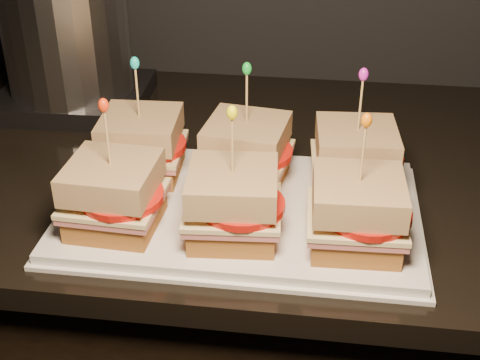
# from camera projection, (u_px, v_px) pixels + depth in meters

# --- Properties ---
(granite_slab) EXTENTS (2.32, 0.67, 0.03)m
(granite_slab) POSITION_uv_depth(u_px,v_px,m) (197.00, 164.00, 1.02)
(granite_slab) COLOR black
(granite_slab) RESTS_ON cabinet
(platter) EXTENTS (0.45, 0.28, 0.02)m
(platter) POSITION_uv_depth(u_px,v_px,m) (240.00, 210.00, 0.87)
(platter) COLOR white
(platter) RESTS_ON granite_slab
(platter_rim) EXTENTS (0.46, 0.29, 0.01)m
(platter_rim) POSITION_uv_depth(u_px,v_px,m) (240.00, 214.00, 0.87)
(platter_rim) COLOR white
(platter_rim) RESTS_ON granite_slab
(sandwich_0_bread_bot) EXTENTS (0.11, 0.11, 0.03)m
(sandwich_0_bread_bot) POSITION_uv_depth(u_px,v_px,m) (143.00, 163.00, 0.93)
(sandwich_0_bread_bot) COLOR brown
(sandwich_0_bread_bot) RESTS_ON platter
(sandwich_0_ham) EXTENTS (0.12, 0.11, 0.01)m
(sandwich_0_ham) POSITION_uv_depth(u_px,v_px,m) (142.00, 152.00, 0.92)
(sandwich_0_ham) COLOR #B75C5C
(sandwich_0_ham) RESTS_ON sandwich_0_bread_bot
(sandwich_0_cheese) EXTENTS (0.12, 0.11, 0.01)m
(sandwich_0_cheese) POSITION_uv_depth(u_px,v_px,m) (142.00, 147.00, 0.91)
(sandwich_0_cheese) COLOR beige
(sandwich_0_cheese) RESTS_ON sandwich_0_ham
(sandwich_0_tomato) EXTENTS (0.10, 0.10, 0.01)m
(sandwich_0_tomato) POSITION_uv_depth(u_px,v_px,m) (149.00, 145.00, 0.90)
(sandwich_0_tomato) COLOR red
(sandwich_0_tomato) RESTS_ON sandwich_0_cheese
(sandwich_0_bread_top) EXTENTS (0.11, 0.11, 0.03)m
(sandwich_0_bread_top) POSITION_uv_depth(u_px,v_px,m) (140.00, 128.00, 0.90)
(sandwich_0_bread_top) COLOR brown
(sandwich_0_bread_top) RESTS_ON sandwich_0_tomato
(sandwich_0_pick) EXTENTS (0.00, 0.00, 0.09)m
(sandwich_0_pick) POSITION_uv_depth(u_px,v_px,m) (138.00, 96.00, 0.87)
(sandwich_0_pick) COLOR tan
(sandwich_0_pick) RESTS_ON sandwich_0_bread_top
(sandwich_0_frill) EXTENTS (0.01, 0.01, 0.02)m
(sandwich_0_frill) POSITION_uv_depth(u_px,v_px,m) (135.00, 63.00, 0.85)
(sandwich_0_frill) COLOR #16BFB4
(sandwich_0_frill) RESTS_ON sandwich_0_pick
(sandwich_1_bread_bot) EXTENTS (0.11, 0.11, 0.03)m
(sandwich_1_bread_bot) POSITION_uv_depth(u_px,v_px,m) (246.00, 170.00, 0.91)
(sandwich_1_bread_bot) COLOR brown
(sandwich_1_bread_bot) RESTS_ON platter
(sandwich_1_ham) EXTENTS (0.12, 0.12, 0.01)m
(sandwich_1_ham) POSITION_uv_depth(u_px,v_px,m) (246.00, 159.00, 0.90)
(sandwich_1_ham) COLOR #B75C5C
(sandwich_1_ham) RESTS_ON sandwich_1_bread_bot
(sandwich_1_cheese) EXTENTS (0.13, 0.12, 0.01)m
(sandwich_1_cheese) POSITION_uv_depth(u_px,v_px,m) (246.00, 154.00, 0.90)
(sandwich_1_cheese) COLOR beige
(sandwich_1_cheese) RESTS_ON sandwich_1_ham
(sandwich_1_tomato) EXTENTS (0.10, 0.10, 0.01)m
(sandwich_1_tomato) POSITION_uv_depth(u_px,v_px,m) (255.00, 152.00, 0.89)
(sandwich_1_tomato) COLOR red
(sandwich_1_tomato) RESTS_ON sandwich_1_cheese
(sandwich_1_bread_top) EXTENTS (0.12, 0.12, 0.03)m
(sandwich_1_bread_top) POSITION_uv_depth(u_px,v_px,m) (247.00, 135.00, 0.88)
(sandwich_1_bread_top) COLOR brown
(sandwich_1_bread_top) RESTS_ON sandwich_1_tomato
(sandwich_1_pick) EXTENTS (0.00, 0.00, 0.09)m
(sandwich_1_pick) POSITION_uv_depth(u_px,v_px,m) (247.00, 102.00, 0.86)
(sandwich_1_pick) COLOR tan
(sandwich_1_pick) RESTS_ON sandwich_1_bread_top
(sandwich_1_frill) EXTENTS (0.01, 0.01, 0.02)m
(sandwich_1_frill) POSITION_uv_depth(u_px,v_px,m) (247.00, 69.00, 0.83)
(sandwich_1_frill) COLOR green
(sandwich_1_frill) RESTS_ON sandwich_1_pick
(sandwich_2_bread_bot) EXTENTS (0.11, 0.11, 0.03)m
(sandwich_2_bread_bot) POSITION_uv_depth(u_px,v_px,m) (353.00, 177.00, 0.89)
(sandwich_2_bread_bot) COLOR brown
(sandwich_2_bread_bot) RESTS_ON platter
(sandwich_2_ham) EXTENTS (0.12, 0.11, 0.01)m
(sandwich_2_ham) POSITION_uv_depth(u_px,v_px,m) (354.00, 166.00, 0.88)
(sandwich_2_ham) COLOR #B75C5C
(sandwich_2_ham) RESTS_ON sandwich_2_bread_bot
(sandwich_2_cheese) EXTENTS (0.12, 0.12, 0.01)m
(sandwich_2_cheese) POSITION_uv_depth(u_px,v_px,m) (355.00, 161.00, 0.88)
(sandwich_2_cheese) COLOR beige
(sandwich_2_cheese) RESTS_ON sandwich_2_ham
(sandwich_2_tomato) EXTENTS (0.10, 0.10, 0.01)m
(sandwich_2_tomato) POSITION_uv_depth(u_px,v_px,m) (365.00, 159.00, 0.87)
(sandwich_2_tomato) COLOR red
(sandwich_2_tomato) RESTS_ON sandwich_2_cheese
(sandwich_2_bread_top) EXTENTS (0.11, 0.11, 0.03)m
(sandwich_2_bread_top) POSITION_uv_depth(u_px,v_px,m) (357.00, 141.00, 0.86)
(sandwich_2_bread_top) COLOR brown
(sandwich_2_bread_top) RESTS_ON sandwich_2_tomato
(sandwich_2_pick) EXTENTS (0.00, 0.00, 0.09)m
(sandwich_2_pick) POSITION_uv_depth(u_px,v_px,m) (360.00, 108.00, 0.84)
(sandwich_2_pick) COLOR tan
(sandwich_2_pick) RESTS_ON sandwich_2_bread_top
(sandwich_2_frill) EXTENTS (0.01, 0.01, 0.02)m
(sandwich_2_frill) POSITION_uv_depth(u_px,v_px,m) (364.00, 74.00, 0.82)
(sandwich_2_frill) COLOR #CC20BB
(sandwich_2_frill) RESTS_ON sandwich_2_pick
(sandwich_3_bread_bot) EXTENTS (0.11, 0.11, 0.03)m
(sandwich_3_bread_bot) POSITION_uv_depth(u_px,v_px,m) (116.00, 215.00, 0.81)
(sandwich_3_bread_bot) COLOR brown
(sandwich_3_bread_bot) RESTS_ON platter
(sandwich_3_ham) EXTENTS (0.12, 0.11, 0.01)m
(sandwich_3_ham) POSITION_uv_depth(u_px,v_px,m) (115.00, 203.00, 0.81)
(sandwich_3_ham) COLOR #B75C5C
(sandwich_3_ham) RESTS_ON sandwich_3_bread_bot
(sandwich_3_cheese) EXTENTS (0.12, 0.11, 0.01)m
(sandwich_3_cheese) POSITION_uv_depth(u_px,v_px,m) (114.00, 198.00, 0.80)
(sandwich_3_cheese) COLOR beige
(sandwich_3_cheese) RESTS_ON sandwich_3_ham
(sandwich_3_tomato) EXTENTS (0.10, 0.10, 0.01)m
(sandwich_3_tomato) POSITION_uv_depth(u_px,v_px,m) (122.00, 196.00, 0.79)
(sandwich_3_tomato) COLOR red
(sandwich_3_tomato) RESTS_ON sandwich_3_cheese
(sandwich_3_bread_top) EXTENTS (0.11, 0.11, 0.03)m
(sandwich_3_bread_top) POSITION_uv_depth(u_px,v_px,m) (112.00, 177.00, 0.79)
(sandwich_3_bread_top) COLOR brown
(sandwich_3_bread_top) RESTS_ON sandwich_3_tomato
(sandwich_3_pick) EXTENTS (0.00, 0.00, 0.09)m
(sandwich_3_pick) POSITION_uv_depth(u_px,v_px,m) (108.00, 141.00, 0.76)
(sandwich_3_pick) COLOR tan
(sandwich_3_pick) RESTS_ON sandwich_3_bread_top
(sandwich_3_frill) EXTENTS (0.01, 0.01, 0.02)m
(sandwich_3_frill) POSITION_uv_depth(u_px,v_px,m) (103.00, 105.00, 0.74)
(sandwich_3_frill) COLOR red
(sandwich_3_frill) RESTS_ON sandwich_3_pick
(sandwich_4_bread_bot) EXTENTS (0.11, 0.11, 0.03)m
(sandwich_4_bread_bot) POSITION_uv_depth(u_px,v_px,m) (233.00, 224.00, 0.80)
(sandwich_4_bread_bot) COLOR brown
(sandwich_4_bread_bot) RESTS_ON platter
(sandwich_4_ham) EXTENTS (0.12, 0.11, 0.01)m
(sandwich_4_ham) POSITION_uv_depth(u_px,v_px,m) (233.00, 212.00, 0.79)
(sandwich_4_ham) COLOR #B75C5C
(sandwich_4_ham) RESTS_ON sandwich_4_bread_bot
(sandwich_4_cheese) EXTENTS (0.12, 0.12, 0.01)m
(sandwich_4_cheese) POSITION_uv_depth(u_px,v_px,m) (233.00, 207.00, 0.79)
(sandwich_4_cheese) COLOR beige
(sandwich_4_cheese) RESTS_ON sandwich_4_ham
(sandwich_4_tomato) EXTENTS (0.10, 0.10, 0.01)m
(sandwich_4_tomato) POSITION_uv_depth(u_px,v_px,m) (242.00, 205.00, 0.78)
(sandwich_4_tomato) COLOR red
(sandwich_4_tomato) RESTS_ON sandwich_4_cheese
(sandwich_4_bread_top) EXTENTS (0.11, 0.11, 0.03)m
(sandwich_4_bread_top) POSITION_uv_depth(u_px,v_px,m) (233.00, 185.00, 0.77)
(sandwich_4_bread_top) COLOR brown
(sandwich_4_bread_top) RESTS_ON sandwich_4_tomato
(sandwich_4_pick) EXTENTS (0.00, 0.00, 0.09)m
(sandwich_4_pick) POSITION_uv_depth(u_px,v_px,m) (232.00, 149.00, 0.75)
(sandwich_4_pick) COLOR tan
(sandwich_4_pick) RESTS_ON sandwich_4_bread_top
(sandwich_4_frill) EXTENTS (0.01, 0.01, 0.02)m
(sandwich_4_frill) POSITION_uv_depth(u_px,v_px,m) (232.00, 113.00, 0.72)
(sandwich_4_frill) COLOR #F3EF07
(sandwich_4_frill) RESTS_ON sandwich_4_pick
(sandwich_5_bread_bot) EXTENTS (0.10, 0.10, 0.03)m
(sandwich_5_bread_bot) POSITION_uv_depth(u_px,v_px,m) (354.00, 233.00, 0.78)
(sandwich_5_bread_bot) COLOR brown
(sandwich_5_bread_bot) RESTS_ON platter
(sandwich_5_ham) EXTENTS (0.11, 0.11, 0.01)m
(sandwich_5_ham) POSITION_uv_depth(u_px,v_px,m) (356.00, 221.00, 0.77)
(sandwich_5_ham) COLOR #B75C5C
(sandwich_5_ham) RESTS_ON sandwich_5_bread_bot
(sandwich_5_cheese) EXTENTS (0.12, 0.11, 0.01)m
(sandwich_5_cheese) POSITION_uv_depth(u_px,v_px,m) (356.00, 216.00, 0.77)
(sandwich_5_cheese) COLOR beige
(sandwich_5_cheese) RESTS_ON sandwich_5_ham
(sandwich_5_tomato) EXTENTS (0.10, 0.10, 0.01)m
(sandwich_5_tomato) POSITION_uv_depth(u_px,v_px,m) (368.00, 214.00, 0.76)
(sandwich_5_tomato) COLOR red
(sandwich_5_tomato) RESTS_ON sandwich_5_cheese
(sandwich_5_bread_top) EXTENTS (0.11, 0.11, 0.03)m
(sandwich_5_bread_top) POSITION_uv_depth(u_px,v_px,m) (359.00, 194.00, 0.75)
(sandwich_5_bread_top) COLOR brown
(sandwich_5_bread_top) RESTS_ON sandwich_5_tomato
(sandwich_5_pick) EXTENTS (0.00, 0.00, 0.09)m
(sandwich_5_pick) POSITION_uv_depth(u_px,v_px,m) (363.00, 157.00, 0.73)
(sandwich_5_pick) COLOR tan
(sandwich_5_pick) RESTS_ON sandwich_5_bread_top
(sandwich_5_frill) EXTENTS (0.01, 0.01, 0.02)m
(sandwich_5_frill) POSITION_uv_depth(u_px,v_px,m) (367.00, 120.00, 0.71)
(sandwich_5_frill) COLOR orange
(sandwich_5_frill) RESTS_ON sandwich_5_pick
(appliance_base) EXTENTS (0.25, 0.21, 0.03)m
(appliance_base) POSITION_uv_depth(u_px,v_px,m) (75.00, 97.00, 1.16)
(appliance_base) COLOR #262628
(appliance_base) RESTS_ON granite_slab
(appliance_body) EXTENTS (0.21, 0.21, 0.27)m
(appliance_body) POSITION_uv_depth(u_px,v_px,m) (63.00, 12.00, 1.08)
(appliance_body) COLOR silver
(appliance_body) RESTS_ON appliance_base
(appliance) EXTENTS (0.25, 0.21, 0.32)m
(appliance) POSITION_uv_depth(u_px,v_px,m) (63.00, 15.00, 1.09)
(appliance) COLOR silver
(appliance) RESTS_ON granite_slab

